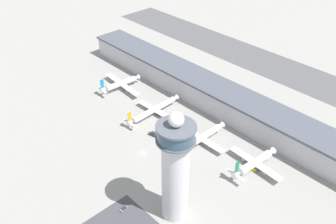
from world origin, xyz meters
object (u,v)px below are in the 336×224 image
service_truck_fuel (135,123)px  service_truck_baggage (255,166)px  control_tower (176,168)px  airplane_gate_delta (255,163)px  car_silver_sedan (124,209)px  service_truck_catering (154,135)px  airplane_gate_alpha (121,84)px  airplane_gate_bravo (154,110)px  airplane_gate_charlie (201,138)px

service_truck_fuel → service_truck_baggage: 82.56m
control_tower → airplane_gate_delta: bearing=81.9°
car_silver_sedan → service_truck_catering: bearing=124.4°
airplane_gate_alpha → service_truck_fuel: size_ratio=5.39×
service_truck_catering → airplane_gate_bravo: bearing=138.6°
airplane_gate_delta → service_truck_baggage: 4.03m
control_tower → service_truck_fuel: control_tower is taller
airplane_gate_bravo → service_truck_fuel: airplane_gate_bravo is taller
service_truck_catering → control_tower: bearing=-32.0°
airplane_gate_bravo → service_truck_baggage: (78.93, 6.80, -2.99)m
control_tower → airplane_gate_delta: size_ratio=1.70×
control_tower → car_silver_sedan: bearing=-137.6°
airplane_gate_bravo → airplane_gate_charlie: bearing=-0.3°
service_truck_catering → service_truck_fuel: bearing=-176.5°
airplane_gate_charlie → airplane_gate_delta: 36.66m
airplane_gate_bravo → service_truck_fuel: 17.39m
service_truck_baggage → control_tower: bearing=-97.3°
airplane_gate_bravo → service_truck_catering: (18.13, -16.00, -3.03)m
airplane_gate_delta → car_silver_sedan: bearing=-110.3°
airplane_gate_bravo → airplane_gate_charlie: (43.24, -0.22, 0.04)m
airplane_gate_alpha → airplane_gate_bravo: bearing=-5.7°
airplane_gate_alpha → airplane_gate_bravo: 43.20m
airplane_gate_alpha → service_truck_catering: 64.49m
control_tower → car_silver_sedan: control_tower is taller
car_silver_sedan → service_truck_fuel: bearing=136.9°
service_truck_fuel → airplane_gate_delta: bearing=15.7°
airplane_gate_charlie → service_truck_fuel: bearing=-158.7°
airplane_gate_delta → service_truck_baggage: bearing=110.0°
control_tower → service_truck_baggage: bearing=82.7°
airplane_gate_bravo → car_silver_sedan: 85.16m
airplane_gate_bravo → service_truck_baggage: bearing=4.9°
airplane_gate_alpha → car_silver_sedan: bearing=-36.5°
control_tower → service_truck_fuel: size_ratio=7.79×
service_truck_fuel → service_truck_catering: bearing=3.5°
airplane_gate_alpha → service_truck_baggage: (121.90, 2.52, -3.69)m
airplane_gate_charlie → service_truck_baggage: bearing=11.1°
airplane_gate_delta → service_truck_catering: bearing=-160.9°
airplane_gate_alpha → airplane_gate_charlie: size_ratio=0.99×
airplane_gate_alpha → service_truck_baggage: bearing=1.2°
control_tower → airplane_gate_alpha: (-114.72, 53.75, -25.14)m
service_truck_baggage → car_silver_sedan: size_ratio=1.72×
airplane_gate_alpha → car_silver_sedan: airplane_gate_alpha is taller
airplane_gate_charlie → service_truck_baggage: size_ratio=5.65×
car_silver_sedan → airplane_gate_charlie: bearing=98.2°
airplane_gate_alpha → airplane_gate_delta: bearing=0.5°
airplane_gate_charlie → service_truck_baggage: 36.50m
airplane_gate_alpha → service_truck_fuel: airplane_gate_alpha is taller
service_truck_fuel → car_silver_sedan: size_ratio=1.78×
airplane_gate_alpha → car_silver_sedan: 119.31m
control_tower → car_silver_sedan: (-18.91, -17.24, -29.24)m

